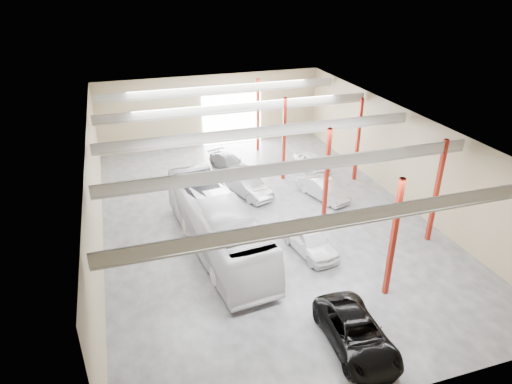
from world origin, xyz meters
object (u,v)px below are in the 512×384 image
car_row_c (229,163)px  car_row_a (310,240)px  black_sedan (356,333)px  car_row_b (247,185)px  car_right_near (323,189)px  car_right_far (312,162)px  coach_bus (217,224)px

car_row_c → car_row_a: bearing=-103.5°
black_sedan → car_row_b: car_row_b is taller
car_row_a → car_right_near: bearing=50.2°
car_row_a → car_row_c: size_ratio=1.03×
black_sedan → car_right_near: black_sedan is taller
black_sedan → car_row_c: (-0.37, 22.16, -0.09)m
car_row_b → car_right_far: car_row_b is taller
coach_bus → car_right_far: coach_bus is taller
coach_bus → car_row_a: 5.91m
car_right_near → car_right_far: 5.37m
black_sedan → car_row_c: bearing=93.5°
coach_bus → car_row_b: size_ratio=2.65×
car_right_far → car_row_a: bearing=-119.9°
car_row_a → car_right_far: bearing=57.2°
black_sedan → car_row_c: 22.16m
car_row_a → coach_bus: bearing=150.9°
car_row_b → car_right_far: (6.82, 2.91, -0.06)m
coach_bus → car_right_far: bearing=36.1°
car_right_near → car_right_far: bearing=59.0°
coach_bus → car_row_b: (4.00, 6.81, -1.01)m
coach_bus → car_row_a: size_ratio=2.74×
black_sedan → car_right_near: (5.21, 14.67, -0.00)m
coach_bus → car_row_a: (5.44, -2.07, -1.01)m
car_row_b → black_sedan: bearing=-107.8°
car_row_b → car_row_c: (-0.09, 5.20, -0.14)m
car_row_b → car_row_c: car_row_b is taller
car_row_c → coach_bus: bearing=-127.7°
car_row_c → car_right_far: bearing=-38.0°
car_row_c → car_row_b: bearing=-108.7°
car_right_near → black_sedan: bearing=-126.2°
coach_bus → black_sedan: bearing=-73.0°
car_right_near → car_row_c: bearing=110.0°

